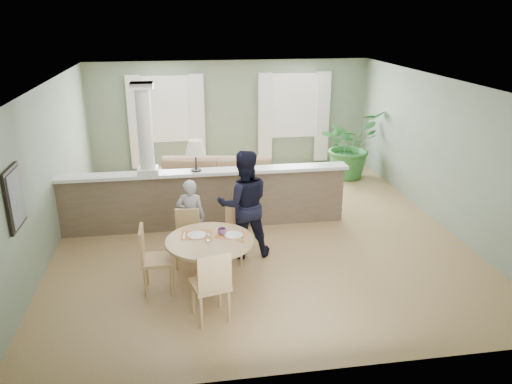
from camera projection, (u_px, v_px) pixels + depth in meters
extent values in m
plane|color=tan|center=(255.00, 228.00, 9.33)|extent=(8.00, 8.00, 0.00)
cube|color=gray|center=(231.00, 115.00, 12.58)|extent=(7.00, 0.02, 2.70)
cube|color=gray|center=(50.00, 168.00, 8.36)|extent=(0.02, 8.00, 2.70)
cube|color=gray|center=(439.00, 151.00, 9.38)|extent=(0.02, 8.00, 2.70)
cube|color=gray|center=(315.00, 265.00, 5.16)|extent=(7.00, 0.02, 2.70)
cube|color=white|center=(255.00, 82.00, 8.41)|extent=(7.00, 8.00, 0.02)
cube|color=white|center=(166.00, 109.00, 12.25)|extent=(1.10, 0.02, 1.50)
cube|color=white|center=(166.00, 109.00, 12.23)|extent=(1.22, 0.04, 1.62)
cube|color=white|center=(293.00, 106.00, 12.72)|extent=(1.10, 0.02, 1.50)
cube|color=white|center=(294.00, 106.00, 12.70)|extent=(1.22, 0.04, 1.62)
cube|color=silver|center=(136.00, 123.00, 12.16)|extent=(0.35, 0.10, 2.30)
cube|color=silver|center=(198.00, 121.00, 12.38)|extent=(0.35, 0.10, 2.30)
cube|color=silver|center=(265.00, 119.00, 12.63)|extent=(0.35, 0.10, 2.30)
cube|color=silver|center=(322.00, 117.00, 12.85)|extent=(0.35, 0.10, 2.30)
cube|color=black|center=(14.00, 198.00, 6.44)|extent=(0.04, 0.62, 0.82)
cube|color=slate|center=(16.00, 198.00, 6.44)|extent=(0.02, 0.52, 0.72)
cube|color=#74624B|center=(206.00, 201.00, 9.21)|extent=(5.20, 0.22, 1.05)
cube|color=white|center=(205.00, 172.00, 9.02)|extent=(5.32, 0.36, 0.06)
cube|color=white|center=(148.00, 170.00, 8.84)|extent=(0.36, 0.36, 0.10)
cylinder|color=white|center=(145.00, 129.00, 8.59)|extent=(0.26, 0.26, 1.39)
cube|color=white|center=(141.00, 86.00, 8.34)|extent=(0.38, 0.38, 0.10)
cylinder|color=black|center=(196.00, 170.00, 8.98)|extent=(0.18, 0.18, 0.03)
cylinder|color=black|center=(196.00, 162.00, 8.93)|extent=(0.03, 0.03, 0.28)
cone|color=beige|center=(195.00, 147.00, 8.84)|extent=(0.36, 0.36, 0.26)
imported|color=#916C4F|center=(216.00, 183.00, 10.38)|extent=(3.22, 1.65, 0.90)
imported|color=#2C6F2E|center=(349.00, 145.00, 11.95)|extent=(1.91, 1.87, 1.61)
cylinder|color=tan|center=(211.00, 285.00, 7.35)|extent=(0.53, 0.53, 0.04)
cylinder|color=tan|center=(210.00, 263.00, 7.22)|extent=(0.14, 0.14, 0.68)
cylinder|color=tan|center=(210.00, 241.00, 7.10)|extent=(1.26, 1.26, 0.04)
cube|color=#B43028|center=(197.00, 235.00, 7.25)|extent=(0.46, 0.35, 0.01)
cube|color=#B43028|center=(232.00, 235.00, 7.24)|extent=(0.54, 0.47, 0.01)
cylinder|color=white|center=(197.00, 235.00, 7.21)|extent=(0.27, 0.27, 0.01)
cylinder|color=white|center=(233.00, 235.00, 7.22)|extent=(0.27, 0.27, 0.01)
cylinder|color=white|center=(208.00, 237.00, 7.06)|extent=(0.08, 0.08, 0.09)
cube|color=silver|center=(192.00, 236.00, 7.16)|extent=(0.02, 0.18, 0.00)
cube|color=silver|center=(184.00, 236.00, 7.19)|extent=(0.02, 0.22, 0.00)
cylinder|color=white|center=(242.00, 240.00, 7.01)|extent=(0.04, 0.04, 0.07)
cylinder|color=silver|center=(242.00, 237.00, 7.00)|extent=(0.04, 0.04, 0.01)
imported|color=blue|center=(222.00, 231.00, 7.24)|extent=(0.13, 0.13, 0.10)
cube|color=tan|center=(187.00, 240.00, 7.84)|extent=(0.44, 0.44, 0.05)
cylinder|color=tan|center=(177.00, 258.00, 7.76)|extent=(0.04, 0.04, 0.41)
cylinder|color=tan|center=(198.00, 258.00, 7.77)|extent=(0.04, 0.04, 0.41)
cylinder|color=tan|center=(179.00, 249.00, 8.06)|extent=(0.04, 0.04, 0.41)
cylinder|color=tan|center=(199.00, 248.00, 8.07)|extent=(0.04, 0.04, 0.41)
cube|color=tan|center=(188.00, 222.00, 7.93)|extent=(0.38, 0.08, 0.44)
cube|color=tan|center=(234.00, 236.00, 7.98)|extent=(0.53, 0.53, 0.05)
cylinder|color=tan|center=(221.00, 252.00, 7.94)|extent=(0.04, 0.04, 0.42)
cylinder|color=tan|center=(241.00, 254.00, 7.87)|extent=(0.04, 0.04, 0.42)
cylinder|color=tan|center=(228.00, 243.00, 8.24)|extent=(0.04, 0.04, 0.42)
cylinder|color=tan|center=(247.00, 246.00, 8.17)|extent=(0.04, 0.04, 0.42)
cube|color=tan|center=(237.00, 218.00, 8.06)|extent=(0.37, 0.19, 0.44)
cube|color=tan|center=(210.00, 284.00, 6.45)|extent=(0.56, 0.56, 0.05)
cylinder|color=tan|center=(220.00, 292.00, 6.77)|extent=(0.04, 0.04, 0.47)
cylinder|color=tan|center=(193.00, 297.00, 6.63)|extent=(0.04, 0.04, 0.47)
cylinder|color=tan|center=(229.00, 306.00, 6.44)|extent=(0.04, 0.04, 0.47)
cylinder|color=tan|center=(201.00, 312.00, 6.31)|extent=(0.04, 0.04, 0.47)
cube|color=tan|center=(214.00, 273.00, 6.17)|extent=(0.44, 0.15, 0.51)
cube|color=tan|center=(158.00, 260.00, 7.11)|extent=(0.45, 0.45, 0.05)
cylinder|color=tan|center=(172.00, 281.00, 7.05)|extent=(0.04, 0.04, 0.46)
cylinder|color=tan|center=(172.00, 269.00, 7.39)|extent=(0.04, 0.04, 0.46)
cylinder|color=tan|center=(146.00, 283.00, 7.00)|extent=(0.04, 0.04, 0.46)
cylinder|color=tan|center=(147.00, 270.00, 7.34)|extent=(0.04, 0.04, 0.46)
cube|color=tan|center=(142.00, 244.00, 6.99)|extent=(0.04, 0.43, 0.49)
imported|color=#A2A2A7|center=(191.00, 217.00, 8.20)|extent=(0.51, 0.37, 1.28)
imported|color=black|center=(244.00, 204.00, 8.04)|extent=(0.89, 0.70, 1.79)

